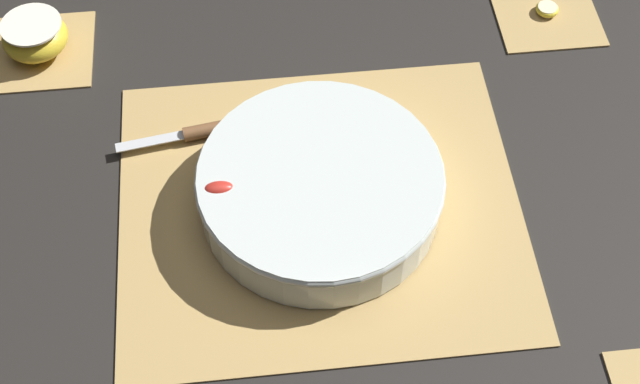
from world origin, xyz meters
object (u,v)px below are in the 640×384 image
object	(u,v)px
apple_half	(35,36)
fruit_salad_bowl	(320,187)
paring_knife	(199,132)
banana_coin_single	(547,9)

from	to	relation	value
apple_half	fruit_salad_bowl	bearing A→B (deg)	-39.90
apple_half	paring_knife	bearing A→B (deg)	-39.35
paring_knife	banana_coin_single	bearing A→B (deg)	19.49
apple_half	banana_coin_single	distance (m)	0.71
paring_knife	apple_half	bearing A→B (deg)	140.65
fruit_salad_bowl	paring_knife	xyz separation A→B (m)	(-0.14, 0.12, -0.03)
banana_coin_single	apple_half	bearing A→B (deg)	180.00
fruit_salad_bowl	paring_knife	world-z (taller)	fruit_salad_bowl
paring_knife	banana_coin_single	world-z (taller)	paring_knife
fruit_salad_bowl	banana_coin_single	distance (m)	0.46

